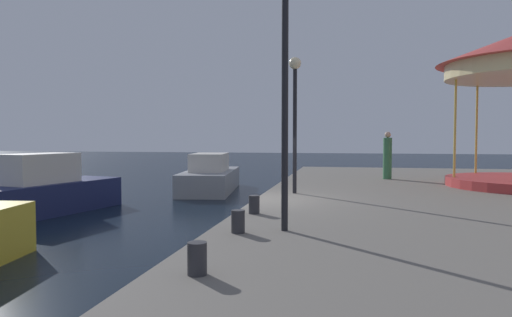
{
  "coord_description": "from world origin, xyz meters",
  "views": [
    {
      "loc": [
        2.44,
        -12.38,
        2.48
      ],
      "look_at": [
        -0.6,
        3.07,
        1.75
      ],
      "focal_mm": 32.61,
      "sensor_mm": 36.0,
      "label": 1
    }
  ],
  "objects_px": {
    "bollard_south": "(254,204)",
    "bollard_north": "(197,259)",
    "lamp_post_mid_promenade": "(295,100)",
    "lamp_post_near_edge": "(285,55)",
    "motorboat_grey": "(210,177)",
    "person_by_the_water": "(387,157)",
    "motorboat_navy": "(45,191)",
    "bollard_center": "(238,221)"
  },
  "relations": [
    {
      "from": "motorboat_grey",
      "to": "person_by_the_water",
      "type": "height_order",
      "value": "person_by_the_water"
    },
    {
      "from": "lamp_post_near_edge",
      "to": "person_by_the_water",
      "type": "xyz_separation_m",
      "value": [
        2.67,
        10.99,
        -2.23
      ]
    },
    {
      "from": "lamp_post_near_edge",
      "to": "lamp_post_mid_promenade",
      "type": "bearing_deg",
      "value": 94.55
    },
    {
      "from": "lamp_post_near_edge",
      "to": "bollard_north",
      "type": "bearing_deg",
      "value": -103.52
    },
    {
      "from": "lamp_post_mid_promenade",
      "to": "person_by_the_water",
      "type": "height_order",
      "value": "lamp_post_mid_promenade"
    },
    {
      "from": "motorboat_navy",
      "to": "lamp_post_mid_promenade",
      "type": "xyz_separation_m",
      "value": [
        8.01,
        0.48,
        2.85
      ]
    },
    {
      "from": "motorboat_navy",
      "to": "lamp_post_near_edge",
      "type": "relative_size",
      "value": 1.19
    },
    {
      "from": "bollard_center",
      "to": "bollard_south",
      "type": "distance_m",
      "value": 2.07
    },
    {
      "from": "lamp_post_near_edge",
      "to": "person_by_the_water",
      "type": "bearing_deg",
      "value": 76.35
    },
    {
      "from": "bollard_south",
      "to": "bollard_center",
      "type": "bearing_deg",
      "value": -86.45
    },
    {
      "from": "motorboat_navy",
      "to": "person_by_the_water",
      "type": "relative_size",
      "value": 2.9
    },
    {
      "from": "motorboat_grey",
      "to": "bollard_center",
      "type": "xyz_separation_m",
      "value": [
        4.28,
        -12.51,
        0.35
      ]
    },
    {
      "from": "lamp_post_mid_promenade",
      "to": "bollard_south",
      "type": "height_order",
      "value": "lamp_post_mid_promenade"
    },
    {
      "from": "person_by_the_water",
      "to": "motorboat_navy",
      "type": "bearing_deg",
      "value": -152.03
    },
    {
      "from": "motorboat_grey",
      "to": "motorboat_navy",
      "type": "bearing_deg",
      "value": -115.66
    },
    {
      "from": "lamp_post_near_edge",
      "to": "person_by_the_water",
      "type": "relative_size",
      "value": 2.43
    },
    {
      "from": "lamp_post_mid_promenade",
      "to": "bollard_south",
      "type": "bearing_deg",
      "value": -96.79
    },
    {
      "from": "lamp_post_near_edge",
      "to": "lamp_post_mid_promenade",
      "type": "distance_m",
      "value": 5.59
    },
    {
      "from": "motorboat_grey",
      "to": "bollard_north",
      "type": "bearing_deg",
      "value": -73.79
    },
    {
      "from": "motorboat_navy",
      "to": "lamp_post_mid_promenade",
      "type": "height_order",
      "value": "lamp_post_mid_promenade"
    },
    {
      "from": "bollard_south",
      "to": "bollard_north",
      "type": "distance_m",
      "value": 4.58
    },
    {
      "from": "bollard_north",
      "to": "lamp_post_near_edge",
      "type": "bearing_deg",
      "value": 76.48
    },
    {
      "from": "lamp_post_mid_promenade",
      "to": "bollard_center",
      "type": "distance_m",
      "value": 6.46
    },
    {
      "from": "motorboat_grey",
      "to": "bollard_north",
      "type": "relative_size",
      "value": 15.2
    },
    {
      "from": "lamp_post_near_edge",
      "to": "person_by_the_water",
      "type": "height_order",
      "value": "lamp_post_near_edge"
    },
    {
      "from": "motorboat_grey",
      "to": "bollard_south",
      "type": "xyz_separation_m",
      "value": [
        4.16,
        -10.45,
        0.35
      ]
    },
    {
      "from": "bollard_south",
      "to": "motorboat_navy",
      "type": "bearing_deg",
      "value": 155.94
    },
    {
      "from": "person_by_the_water",
      "to": "lamp_post_mid_promenade",
      "type": "bearing_deg",
      "value": -119.84
    },
    {
      "from": "lamp_post_near_edge",
      "to": "lamp_post_mid_promenade",
      "type": "height_order",
      "value": "lamp_post_near_edge"
    },
    {
      "from": "bollard_center",
      "to": "bollard_south",
      "type": "xyz_separation_m",
      "value": [
        -0.13,
        2.06,
        0.0
      ]
    },
    {
      "from": "bollard_south",
      "to": "person_by_the_water",
      "type": "xyz_separation_m",
      "value": [
        3.57,
        9.28,
        0.69
      ]
    },
    {
      "from": "lamp_post_near_edge",
      "to": "bollard_north",
      "type": "relative_size",
      "value": 11.51
    },
    {
      "from": "lamp_post_near_edge",
      "to": "bollard_center",
      "type": "distance_m",
      "value": 3.04
    },
    {
      "from": "motorboat_navy",
      "to": "bollard_center",
      "type": "bearing_deg",
      "value": -35.29
    },
    {
      "from": "lamp_post_near_edge",
      "to": "bollard_north",
      "type": "distance_m",
      "value": 4.15
    },
    {
      "from": "bollard_center",
      "to": "person_by_the_water",
      "type": "relative_size",
      "value": 0.21
    },
    {
      "from": "lamp_post_near_edge",
      "to": "lamp_post_mid_promenade",
      "type": "xyz_separation_m",
      "value": [
        -0.44,
        5.57,
        -0.34
      ]
    },
    {
      "from": "bollard_center",
      "to": "lamp_post_mid_promenade",
      "type": "bearing_deg",
      "value": 86.8
    },
    {
      "from": "lamp_post_near_edge",
      "to": "bollard_north",
      "type": "xyz_separation_m",
      "value": [
        -0.69,
        -2.86,
        -2.92
      ]
    },
    {
      "from": "bollard_south",
      "to": "lamp_post_mid_promenade",
      "type": "bearing_deg",
      "value": 83.21
    },
    {
      "from": "lamp_post_mid_promenade",
      "to": "bollard_north",
      "type": "xyz_separation_m",
      "value": [
        -0.25,
        -8.43,
        -2.58
      ]
    },
    {
      "from": "motorboat_navy",
      "to": "motorboat_grey",
      "type": "height_order",
      "value": "motorboat_navy"
    }
  ]
}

